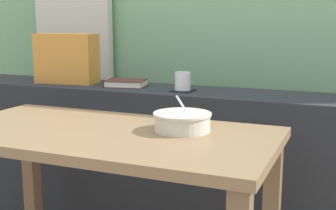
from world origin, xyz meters
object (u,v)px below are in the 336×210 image
breakfast_table (106,162)px  juice_glass (183,82)px  coaster_square (183,91)px  throw_pillow (67,58)px  closed_book (126,83)px  soup_bowl (182,122)px

breakfast_table → juice_glass: (0.07, 0.61, 0.22)m
coaster_square → throw_pillow: throw_pillow is taller
closed_book → breakfast_table: bearing=-68.3°
breakfast_table → juice_glass: 0.65m
closed_book → soup_bowl: (0.51, -0.55, -0.04)m
closed_book → throw_pillow: throw_pillow is taller
throw_pillow → soup_bowl: size_ratio=1.53×
breakfast_table → coaster_square: bearing=83.8°
breakfast_table → closed_book: size_ratio=5.53×
soup_bowl → closed_book: bearing=133.3°
coaster_square → closed_book: bearing=173.0°
coaster_square → soup_bowl: 0.54m
juice_glass → soup_bowl: (0.19, -0.51, -0.07)m
coaster_square → soup_bowl: bearing=-69.3°
breakfast_table → coaster_square: (0.07, 0.61, 0.18)m
coaster_square → juice_glass: juice_glass is taller
breakfast_table → closed_book: bearing=111.7°
juice_glass → closed_book: juice_glass is taller
coaster_square → soup_bowl: size_ratio=0.48×
soup_bowl → breakfast_table: bearing=-158.7°
coaster_square → juice_glass: bearing=0.0°
juice_glass → throw_pillow: bearing=176.9°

